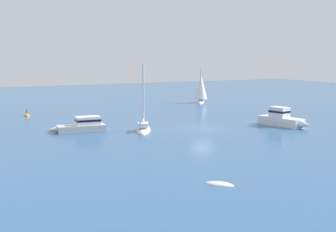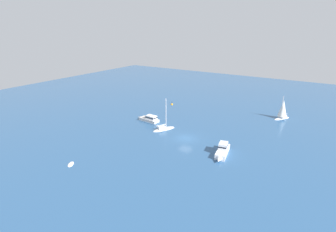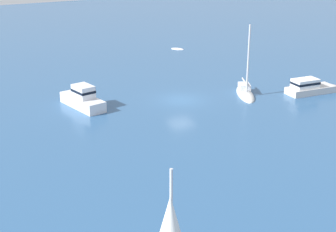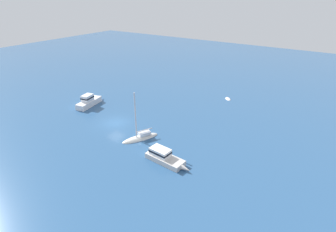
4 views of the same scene
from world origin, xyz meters
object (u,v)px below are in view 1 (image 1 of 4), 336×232
Objects in this scene: sailboat at (201,90)px; channel_buoy at (27,116)px; cabin_cruiser at (283,119)px; ketch at (143,129)px; powerboat at (82,125)px; dinghy at (220,184)px.

channel_buoy is (30.42, 4.22, -2.27)m from sailboat.
sailboat is (-5.40, -27.04, 1.47)m from cabin_cruiser.
ketch is 1.10× the size of cabin_cruiser.
ketch reaches higher than channel_buoy.
ketch is at bearing -9.12° from sailboat.
cabin_cruiser is at bearing 166.76° from powerboat.
ketch is at bearing 116.43° from channel_buoy.
powerboat is at bearing 100.88° from channel_buoy.
sailboat is at bearing 113.34° from dinghy.
ketch is at bearing 160.55° from powerboat.
channel_buoy is at bearing 149.97° from dinghy.
sailboat reaches higher than powerboat.
sailboat is 30.79m from channel_buoy.
cabin_cruiser is at bearing 23.11° from sailboat.
powerboat is 15.74m from channel_buoy.
powerboat is at bearing -19.97° from sailboat.
channel_buoy is (2.97, -15.44, -0.65)m from powerboat.
cabin_cruiser is 23.25m from powerboat.
sailboat reaches higher than cabin_cruiser.
cabin_cruiser is 27.61m from sailboat.
dinghy is at bearing 4.07° from sailboat.
cabin_cruiser is at bearing 93.82° from dinghy.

